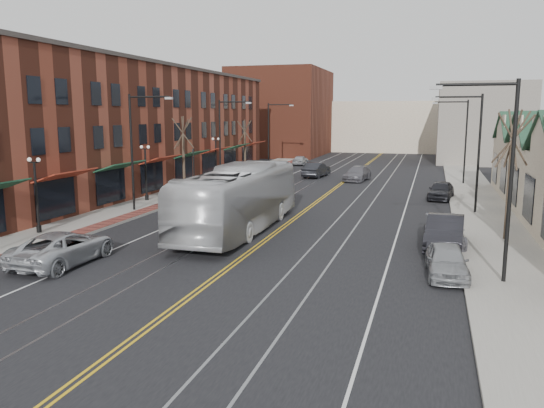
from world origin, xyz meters
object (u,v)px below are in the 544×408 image
Objects in this scene: parked_car_a at (447,261)px; parked_car_b at (445,232)px; parked_car_d at (441,190)px; parked_suv at (63,248)px; parked_car_c at (444,232)px; transit_bus at (239,199)px.

parked_car_b is at bearing 86.20° from parked_car_a.
parked_suv is at bearing -116.82° from parked_car_d.
parked_car_a is 0.93× the size of parked_car_d.
parked_car_b is at bearing -95.52° from parked_car_c.
transit_bus is 3.36× the size of parked_car_a.
parked_suv is at bearing -157.32° from parked_car_c.
parked_car_b is at bearing -154.36° from parked_suv.
parked_suv is 19.06m from parked_car_c.
transit_bus is 11.56m from parked_car_c.
parked_suv is at bearing 58.75° from transit_bus.
parked_car_b is 16.52m from parked_car_d.
parked_suv is 18.63m from parked_car_b.
transit_bus reaches higher than parked_car_c.
parked_suv reaches higher than parked_car_c.
parked_suv is (-5.31, -8.87, -1.15)m from transit_bus.
transit_bus reaches higher than parked_car_a.
parked_car_d reaches higher than parked_car_a.
parked_car_b reaches higher than parked_suv.
transit_bus reaches higher than parked_car_d.
parked_car_a is (11.49, -5.82, -1.22)m from transit_bus.
parked_car_b is (16.80, 8.04, 0.08)m from parked_suv.
parked_car_d reaches higher than parked_car_c.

